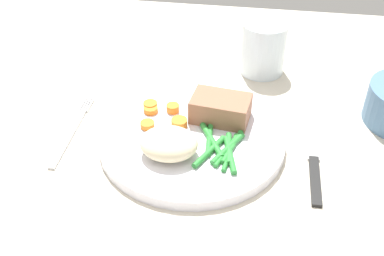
# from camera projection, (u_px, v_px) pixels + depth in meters

# --- Properties ---
(dining_table) EXTENTS (1.20, 0.90, 0.02)m
(dining_table) POSITION_uv_depth(u_px,v_px,m) (170.00, 137.00, 0.70)
(dining_table) COLOR beige
(dining_table) RESTS_ON ground
(dinner_plate) EXTENTS (0.26, 0.26, 0.02)m
(dinner_plate) POSITION_uv_depth(u_px,v_px,m) (192.00, 138.00, 0.67)
(dinner_plate) COLOR white
(dinner_plate) RESTS_ON dining_table
(meat_portion) EXTENTS (0.09, 0.06, 0.04)m
(meat_portion) POSITION_uv_depth(u_px,v_px,m) (221.00, 108.00, 0.69)
(meat_portion) COLOR #936047
(meat_portion) RESTS_ON dinner_plate
(mashed_potatoes) EXTENTS (0.08, 0.06, 0.04)m
(mashed_potatoes) POSITION_uv_depth(u_px,v_px,m) (169.00, 144.00, 0.62)
(mashed_potatoes) COLOR beige
(mashed_potatoes) RESTS_ON dinner_plate
(carrot_slices) EXTENTS (0.07, 0.07, 0.01)m
(carrot_slices) POSITION_uv_depth(u_px,v_px,m) (162.00, 114.00, 0.70)
(carrot_slices) COLOR orange
(carrot_slices) RESTS_ON dinner_plate
(green_beans) EXTENTS (0.07, 0.10, 0.01)m
(green_beans) POSITION_uv_depth(u_px,v_px,m) (222.00, 148.00, 0.64)
(green_beans) COLOR #2D8C38
(green_beans) RESTS_ON dinner_plate
(fork) EXTENTS (0.01, 0.17, 0.00)m
(fork) POSITION_uv_depth(u_px,v_px,m) (72.00, 131.00, 0.70)
(fork) COLOR silver
(fork) RESTS_ON dining_table
(knife) EXTENTS (0.02, 0.21, 0.01)m
(knife) POSITION_uv_depth(u_px,v_px,m) (313.00, 154.00, 0.65)
(knife) COLOR black
(knife) RESTS_ON dining_table
(water_glass) EXTENTS (0.08, 0.08, 0.09)m
(water_glass) POSITION_uv_depth(u_px,v_px,m) (263.00, 51.00, 0.81)
(water_glass) COLOR silver
(water_glass) RESTS_ON dining_table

